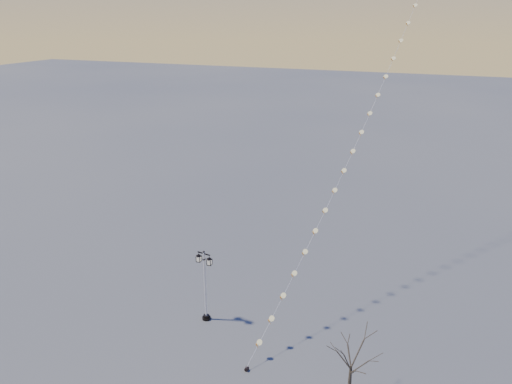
% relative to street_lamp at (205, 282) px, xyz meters
% --- Properties ---
extents(ground, '(300.00, 300.00, 0.00)m').
position_rel_street_lamp_xyz_m(ground, '(2.15, -2.41, -2.72)').
color(ground, '#535654').
rests_on(ground, ground).
extents(street_lamp, '(1.23, 0.58, 4.91)m').
position_rel_street_lamp_xyz_m(street_lamp, '(0.00, 0.00, 0.00)').
color(street_lamp, black).
rests_on(street_lamp, ground).
extents(bare_tree, '(2.22, 2.22, 3.68)m').
position_rel_street_lamp_xyz_m(bare_tree, '(9.94, -3.57, -0.16)').
color(bare_tree, '#383022').
rests_on(bare_tree, ground).
extents(kite_train, '(9.10, 35.88, 34.15)m').
position_rel_street_lamp_xyz_m(kite_train, '(8.54, 14.05, 14.28)').
color(kite_train, black).
rests_on(kite_train, ground).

